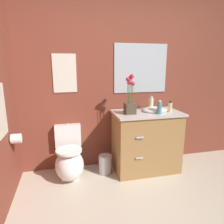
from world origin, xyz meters
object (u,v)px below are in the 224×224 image
(soap_bottle, at_px, (151,104))
(wall_poster, at_px, (65,73))
(wall_mirror, at_px, (141,68))
(hanging_towel, at_px, (0,111))
(trash_bin, at_px, (105,164))
(toilet_paper_roll, at_px, (16,138))
(vanity_cabinet, at_px, (146,140))
(hand_wash_bottle, at_px, (159,108))
(lotion_bottle, at_px, (170,107))
(flower_vase, at_px, (130,101))
(toilet, at_px, (69,160))

(soap_bottle, xyz_separation_m, wall_poster, (-1.18, 0.21, 0.43))
(wall_mirror, xyz_separation_m, hanging_towel, (-1.73, -0.73, -0.38))
(soap_bottle, height_order, wall_poster, wall_poster)
(trash_bin, bearing_deg, toilet_paper_roll, -170.57)
(wall_poster, xyz_separation_m, hanging_towel, (-0.64, -0.73, -0.32))
(vanity_cabinet, bearing_deg, hand_wash_bottle, -53.25)
(wall_poster, bearing_deg, lotion_bottle, -14.82)
(flower_vase, relative_size, toilet_paper_roll, 4.78)
(toilet, xyz_separation_m, hanging_towel, (-0.64, -0.46, 0.83))
(vanity_cabinet, xyz_separation_m, lotion_bottle, (0.30, -0.08, 0.49))
(soap_bottle, xyz_separation_m, toilet_paper_roll, (-1.77, -0.25, -0.28))
(toilet, height_order, vanity_cabinet, vanity_cabinet)
(hanging_towel, bearing_deg, hand_wash_bottle, 8.96)
(hanging_towel, xyz_separation_m, toilet_paper_roll, (0.06, 0.26, -0.39))
(lotion_bottle, xyz_separation_m, hanging_towel, (-2.04, -0.36, 0.14))
(toilet, height_order, lotion_bottle, lotion_bottle)
(vanity_cabinet, relative_size, flower_vase, 1.98)
(vanity_cabinet, relative_size, wall_poster, 2.03)
(vanity_cabinet, xyz_separation_m, soap_bottle, (0.09, 0.08, 0.52))
(vanity_cabinet, bearing_deg, toilet_paper_roll, -174.21)
(flower_vase, relative_size, trash_bin, 1.93)
(wall_poster, height_order, toilet_paper_roll, wall_poster)
(flower_vase, relative_size, lotion_bottle, 3.40)
(lotion_bottle, bearing_deg, hanging_towel, -169.99)
(toilet, relative_size, wall_mirror, 0.86)
(soap_bottle, relative_size, toilet_paper_roll, 1.88)
(toilet, distance_m, lotion_bottle, 1.56)
(toilet, height_order, wall_poster, wall_poster)
(lotion_bottle, bearing_deg, flower_vase, 176.50)
(vanity_cabinet, xyz_separation_m, hanging_towel, (-1.73, -0.43, 0.63))
(flower_vase, xyz_separation_m, toilet_paper_roll, (-1.41, -0.13, -0.35))
(vanity_cabinet, bearing_deg, toilet, 178.61)
(lotion_bottle, bearing_deg, soap_bottle, 143.51)
(toilet, xyz_separation_m, hand_wash_bottle, (1.20, -0.17, 0.71))
(toilet, xyz_separation_m, wall_mirror, (1.09, 0.27, 1.21))
(wall_mirror, bearing_deg, toilet_paper_roll, -164.52)
(toilet, bearing_deg, trash_bin, -2.04)
(vanity_cabinet, xyz_separation_m, hand_wash_bottle, (0.11, -0.14, 0.50))
(trash_bin, bearing_deg, lotion_bottle, -5.33)
(soap_bottle, distance_m, hanging_towel, 1.90)
(toilet, bearing_deg, wall_mirror, 13.80)
(vanity_cabinet, distance_m, wall_mirror, 1.05)
(toilet, distance_m, flower_vase, 1.14)
(hand_wash_bottle, bearing_deg, flower_vase, 164.50)
(flower_vase, xyz_separation_m, soap_bottle, (0.36, 0.12, -0.07))
(hand_wash_bottle, xyz_separation_m, hanging_towel, (-1.84, -0.29, 0.12))
(hand_wash_bottle, distance_m, trash_bin, 1.09)
(lotion_bottle, bearing_deg, toilet, 175.83)
(vanity_cabinet, height_order, flower_vase, flower_vase)
(wall_poster, xyz_separation_m, wall_mirror, (1.09, 0.00, 0.06))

